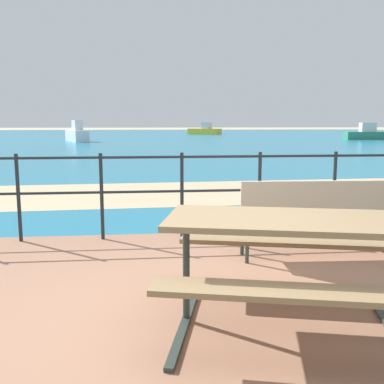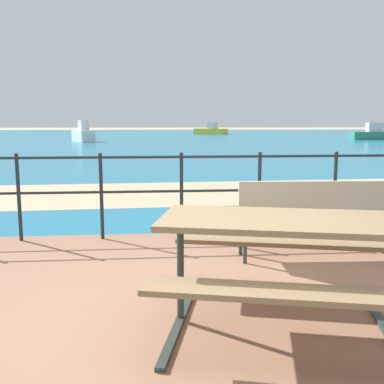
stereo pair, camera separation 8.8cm
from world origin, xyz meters
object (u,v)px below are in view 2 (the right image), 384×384
(picnic_table, at_px, (283,244))
(boat_near, at_px, (379,134))
(boat_far, at_px, (210,130))
(park_bench, at_px, (321,211))
(boat_mid, at_px, (83,134))

(picnic_table, xyz_separation_m, boat_near, (18.36, 33.81, -0.22))
(picnic_table, bearing_deg, boat_near, 75.31)
(picnic_table, xyz_separation_m, boat_far, (6.23, 52.11, -0.20))
(park_bench, distance_m, boat_near, 36.77)
(boat_mid, bearing_deg, boat_near, -105.68)
(boat_near, distance_m, boat_far, 21.95)
(boat_mid, height_order, boat_far, boat_mid)
(picnic_table, height_order, boat_far, boat_far)
(park_bench, xyz_separation_m, boat_near, (17.52, 32.33, -0.13))
(park_bench, height_order, boat_far, boat_far)
(picnic_table, height_order, park_bench, park_bench)
(picnic_table, height_order, boat_mid, boat_mid)
(park_bench, distance_m, boat_far, 50.91)
(picnic_table, relative_size, boat_mid, 0.35)
(picnic_table, distance_m, boat_mid, 33.36)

